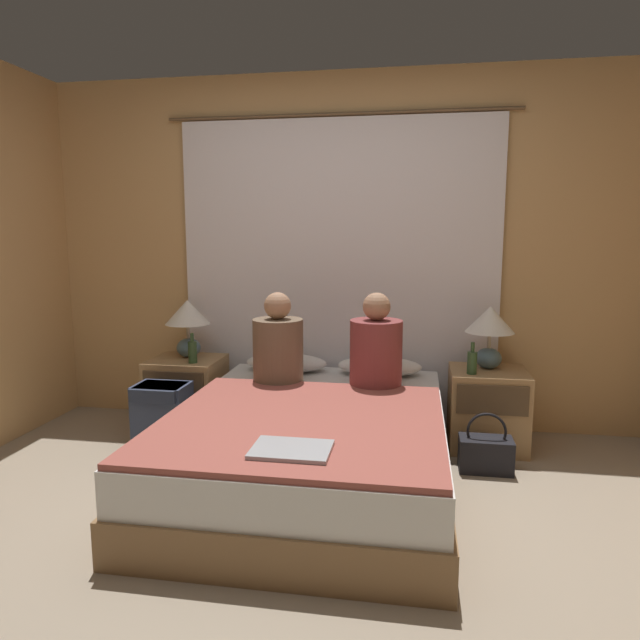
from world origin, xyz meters
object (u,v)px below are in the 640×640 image
object	(u,v)px
lamp_left	(188,319)
handbag_on_floor	(486,453)
nightstand_right	(487,409)
pillow_left	(287,363)
person_right_in_bed	(376,350)
nightstand_left	(187,394)
beer_bottle_on_right_stand	(472,362)
laptop_on_bed	(291,449)
lamp_right	(490,327)
person_left_in_bed	(278,347)
bed	(311,446)
beer_bottle_on_left_stand	(193,351)
pillow_right	(379,366)
backpack_on_floor	(162,414)

from	to	relation	value
lamp_left	handbag_on_floor	bearing A→B (deg)	-12.80
nightstand_right	pillow_left	distance (m)	1.38
lamp_left	person_right_in_bed	bearing A→B (deg)	-13.06
nightstand_right	nightstand_left	bearing A→B (deg)	180.00
beer_bottle_on_right_stand	laptop_on_bed	world-z (taller)	beer_bottle_on_right_stand
person_right_in_bed	lamp_right	bearing A→B (deg)	23.77
lamp_right	handbag_on_floor	world-z (taller)	lamp_right
pillow_left	beer_bottle_on_right_stand	size ratio (longest dim) A/B	2.81
handbag_on_floor	lamp_right	bearing A→B (deg)	83.91
person_left_in_bed	beer_bottle_on_right_stand	size ratio (longest dim) A/B	2.92
lamp_right	laptop_on_bed	xyz separation A→B (m)	(-0.99, -1.50, -0.32)
bed	lamp_left	world-z (taller)	lamp_left
handbag_on_floor	person_right_in_bed	bearing A→B (deg)	167.73
bed	laptop_on_bed	xyz separation A→B (m)	(0.04, -0.70, 0.26)
nightstand_right	beer_bottle_on_right_stand	distance (m)	0.37
beer_bottle_on_left_stand	laptop_on_bed	bearing A→B (deg)	-53.47
nightstand_left	lamp_left	xyz separation A→B (m)	(0.00, 0.06, 0.53)
person_left_in_bed	nightstand_right	bearing A→B (deg)	10.80
pillow_right	person_right_in_bed	distance (m)	0.38
lamp_left	backpack_on_floor	size ratio (longest dim) A/B	0.94
bed	beer_bottle_on_left_stand	bearing A→B (deg)	146.44
lamp_right	nightstand_right	bearing A→B (deg)	-90.00
nightstand_left	backpack_on_floor	xyz separation A→B (m)	(0.01, -0.42, -0.01)
lamp_right	beer_bottle_on_right_stand	xyz separation A→B (m)	(-0.12, -0.17, -0.20)
lamp_left	pillow_left	world-z (taller)	lamp_left
bed	lamp_right	world-z (taller)	lamp_right
lamp_right	handbag_on_floor	xyz separation A→B (m)	(-0.05, -0.46, -0.68)
beer_bottle_on_left_stand	handbag_on_floor	size ratio (longest dim) A/B	0.58
pillow_right	lamp_right	bearing A→B (deg)	-1.55
lamp_left	person_left_in_bed	world-z (taller)	person_left_in_bed
lamp_right	pillow_left	bearing A→B (deg)	179.19
bed	laptop_on_bed	size ratio (longest dim) A/B	5.85
bed	backpack_on_floor	world-z (taller)	backpack_on_floor
person_right_in_bed	beer_bottle_on_right_stand	bearing A→B (deg)	13.44
nightstand_left	handbag_on_floor	bearing A→B (deg)	-11.19
lamp_right	backpack_on_floor	size ratio (longest dim) A/B	0.94
person_right_in_bed	handbag_on_floor	world-z (taller)	person_right_in_bed
pillow_right	backpack_on_floor	distance (m)	1.46
nightstand_left	person_right_in_bed	world-z (taller)	person_right_in_bed
pillow_left	beer_bottle_on_left_stand	world-z (taller)	beer_bottle_on_left_stand
nightstand_right	beer_bottle_on_left_stand	size ratio (longest dim) A/B	2.49
nightstand_left	beer_bottle_on_right_stand	bearing A→B (deg)	-3.31
bed	laptop_on_bed	distance (m)	0.75
person_right_in_bed	laptop_on_bed	xyz separation A→B (m)	(-0.28, -1.18, -0.21)
person_right_in_bed	lamp_left	bearing A→B (deg)	166.94
lamp_left	pillow_left	size ratio (longest dim) A/B	0.72
lamp_left	person_right_in_bed	xyz separation A→B (m)	(1.36, -0.31, -0.11)
bed	pillow_left	bearing A→B (deg)	111.75
lamp_left	beer_bottle_on_right_stand	world-z (taller)	lamp_left
bed	nightstand_left	xyz separation A→B (m)	(-1.04, 0.73, 0.04)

